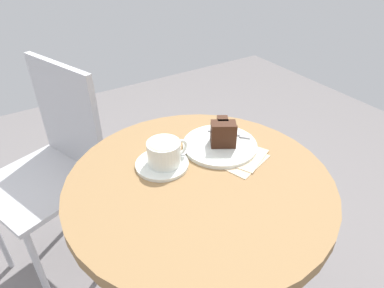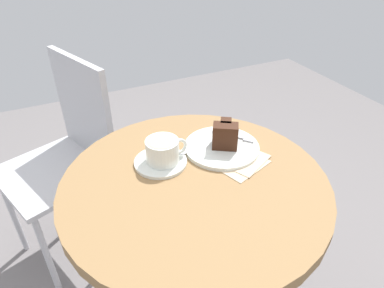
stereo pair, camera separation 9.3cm
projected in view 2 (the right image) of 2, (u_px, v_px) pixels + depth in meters
name	position (u px, v px, depth m)	size (l,w,h in m)	color
cafe_table	(194.00, 216.00, 0.94)	(0.68, 0.68, 0.74)	olive
saucer	(161.00, 162.00, 0.92)	(0.14, 0.14, 0.01)	silver
coffee_cup	(163.00, 150.00, 0.90)	(0.12, 0.09, 0.06)	silver
teaspoon	(173.00, 151.00, 0.95)	(0.09, 0.07, 0.00)	silver
cake_plate	(222.00, 147.00, 0.98)	(0.21, 0.21, 0.01)	silver
cake_slice	(225.00, 135.00, 0.96)	(0.09, 0.09, 0.07)	black
fork	(238.00, 137.00, 1.01)	(0.10, 0.11, 0.00)	silver
napkin	(239.00, 160.00, 0.94)	(0.18, 0.17, 0.00)	beige
cafe_chair	(69.00, 148.00, 1.36)	(0.49, 0.49, 0.88)	#BCBCC1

